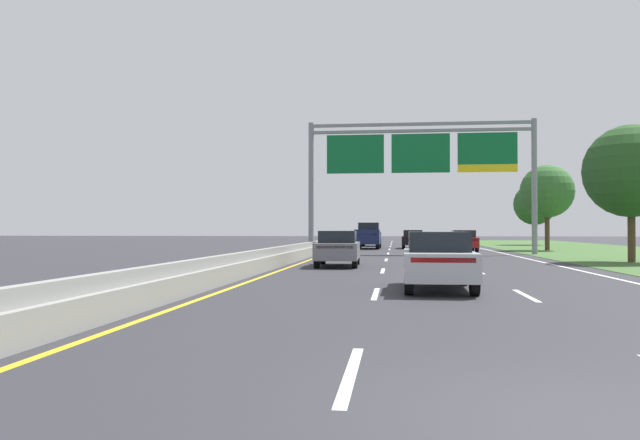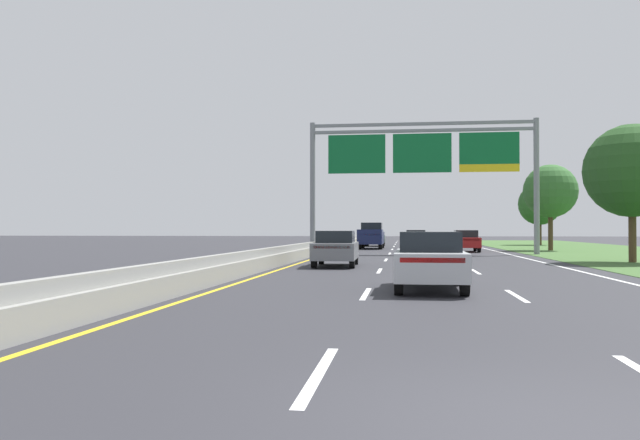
{
  "view_description": "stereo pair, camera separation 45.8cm",
  "coord_description": "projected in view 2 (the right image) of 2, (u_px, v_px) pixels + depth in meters",
  "views": [
    {
      "loc": [
        -1.34,
        -5.76,
        1.64
      ],
      "look_at": [
        -5.52,
        29.42,
        2.15
      ],
      "focal_mm": 35.83,
      "sensor_mm": 36.0,
      "label": 1
    },
    {
      "loc": [
        -0.88,
        -5.7,
        1.64
      ],
      "look_at": [
        -5.52,
        29.42,
        2.15
      ],
      "focal_mm": 35.83,
      "sensor_mm": 36.0,
      "label": 2
    }
  ],
  "objects": [
    {
      "name": "ground_plane",
      "position": [
        418.0,
        255.0,
        40.21
      ],
      "size": [
        220.0,
        220.0,
        0.0
      ],
      "primitive_type": "plane",
      "color": "#2B2B30"
    },
    {
      "name": "lane_striping",
      "position": [
        419.0,
        255.0,
        39.75
      ],
      "size": [
        11.96,
        106.0,
        0.01
      ],
      "color": "white",
      "rests_on": "ground"
    },
    {
      "name": "median_barrier_concrete",
      "position": [
        315.0,
        249.0,
        41.08
      ],
      "size": [
        0.6,
        110.0,
        0.85
      ],
      "color": "gray",
      "rests_on": "ground"
    },
    {
      "name": "overhead_sign_gantry",
      "position": [
        422.0,
        159.0,
        42.3
      ],
      "size": [
        15.06,
        0.42,
        8.88
      ],
      "color": "gray",
      "rests_on": "ground"
    },
    {
      "name": "pickup_truck_navy",
      "position": [
        371.0,
        236.0,
        53.66
      ],
      "size": [
        2.05,
        5.42,
        2.2
      ],
      "rotation": [
        0.0,
        0.0,
        1.56
      ],
      "color": "#161E47",
      "rests_on": "ground"
    },
    {
      "name": "car_darkgreen_left_lane_sedan",
      "position": [
        375.0,
        238.0,
        61.78
      ],
      "size": [
        1.84,
        4.41,
        1.57
      ],
      "rotation": [
        0.0,
        0.0,
        1.57
      ],
      "color": "#193D23",
      "rests_on": "ground"
    },
    {
      "name": "car_red_right_lane_sedan",
      "position": [
        466.0,
        240.0,
        46.47
      ],
      "size": [
        1.89,
        4.43,
        1.57
      ],
      "rotation": [
        0.0,
        0.0,
        1.56
      ],
      "color": "maroon",
      "rests_on": "ground"
    },
    {
      "name": "car_grey_left_lane_sedan",
      "position": [
        336.0,
        248.0,
        28.21
      ],
      "size": [
        1.94,
        4.45,
        1.57
      ],
      "rotation": [
        0.0,
        0.0,
        1.6
      ],
      "color": "slate",
      "rests_on": "ground"
    },
    {
      "name": "car_black_centre_lane_sedan",
      "position": [
        416.0,
        239.0,
        54.3
      ],
      "size": [
        1.95,
        4.45,
        1.57
      ],
      "rotation": [
        0.0,
        0.0,
        1.54
      ],
      "color": "black",
      "rests_on": "ground"
    },
    {
      "name": "car_silver_centre_lane_sedan",
      "position": [
        430.0,
        260.0,
        17.22
      ],
      "size": [
        1.87,
        4.42,
        1.57
      ],
      "rotation": [
        0.0,
        0.0,
        1.56
      ],
      "color": "#B2B5BA",
      "rests_on": "ground"
    },
    {
      "name": "roadside_tree_mid",
      "position": [
        632.0,
        171.0,
        31.28
      ],
      "size": [
        4.59,
        4.59,
        6.81
      ],
      "color": "#4C3823",
      "rests_on": "ground"
    },
    {
      "name": "roadside_tree_far",
      "position": [
        550.0,
        191.0,
        48.81
      ],
      "size": [
        4.08,
        4.08,
        6.6
      ],
      "color": "#4C3823",
      "rests_on": "ground"
    },
    {
      "name": "roadside_tree_distant",
      "position": [
        540.0,
        204.0,
        65.75
      ],
      "size": [
        4.34,
        4.34,
        6.43
      ],
      "color": "#4C3823",
      "rests_on": "ground"
    }
  ]
}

